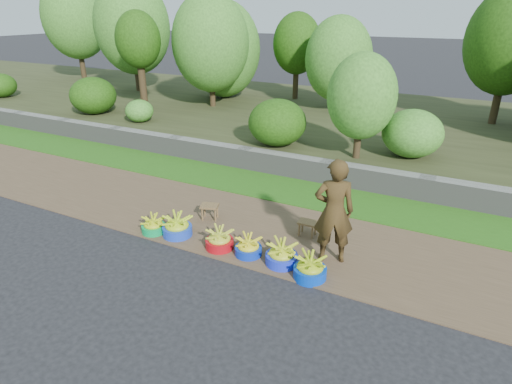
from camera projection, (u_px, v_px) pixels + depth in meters
The scene contains 15 objects.
ground_plane at pixel (245, 268), 6.93m from camera, with size 120.00×120.00×0.00m, color black.
dirt_shoulder at pixel (277, 234), 7.94m from camera, with size 80.00×2.50×0.02m, color brown.
grass_verge at pixel (314, 195), 9.57m from camera, with size 80.00×1.50×0.04m, color #285E15.
retaining_wall at pixel (327, 172), 10.16m from camera, with size 80.00×0.35×0.55m, color slate.
earth_bank at pixel (375, 126), 14.17m from camera, with size 80.00×10.00×0.50m, color #33381C.
vegetation at pixel (306, 46), 14.20m from camera, with size 35.48×8.37×4.87m.
basin_a at pixel (153, 226), 7.95m from camera, with size 0.44×0.44×0.33m.
basin_b at pixel (177, 227), 7.83m from camera, with size 0.55×0.55×0.41m.
basin_c at pixel (219, 240), 7.42m from camera, with size 0.49×0.49×0.37m.
basin_d at pixel (248, 247), 7.22m from camera, with size 0.46×0.46×0.34m.
basin_e at pixel (282, 255), 6.95m from camera, with size 0.53×0.53×0.40m.
basin_f at pixel (310, 269), 6.60m from camera, with size 0.52×0.52×0.39m.
stool_left at pixel (210, 208), 8.40m from camera, with size 0.41×0.36×0.30m.
stool_right at pixel (308, 224), 7.78m from camera, with size 0.33×0.26×0.29m.
vendor_woman at pixel (334, 211), 6.79m from camera, with size 0.64×0.42×1.77m, color black.
Camera 1 is at (2.85, -5.13, 3.89)m, focal length 30.00 mm.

